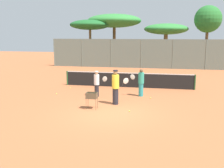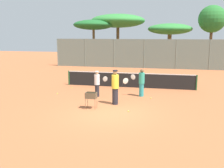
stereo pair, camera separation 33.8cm
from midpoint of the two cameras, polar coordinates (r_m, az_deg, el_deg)
ground_plane at (r=12.83m, az=0.19°, el=-6.46°), size 80.00×80.00×0.00m
tennis_net at (r=18.93m, az=4.33°, el=0.93°), size 9.39×0.10×1.07m
back_fence at (r=29.56m, az=7.36°, el=6.54°), size 20.78×0.08×3.23m
tree_0 at (r=35.35m, az=12.76°, el=11.51°), size 5.67×5.67×5.11m
tree_1 at (r=34.27m, az=21.24°, el=12.98°), size 3.23×3.23×7.15m
tree_2 at (r=34.02m, az=-3.75°, el=12.69°), size 5.08×5.08×5.55m
tree_3 at (r=35.54m, az=1.57°, el=13.54°), size 7.10×7.10×6.36m
player_white_outfit at (r=14.25m, az=1.41°, el=-0.60°), size 0.94×0.39×1.90m
player_red_cap at (r=16.09m, az=-2.63°, el=0.14°), size 0.88×0.33×1.58m
player_yellow_shirt at (r=16.23m, az=7.02°, el=0.34°), size 0.91×0.35×1.70m
ball_cart at (r=13.54m, az=-3.90°, el=-2.78°), size 0.56×0.41×0.86m
tennis_ball_0 at (r=17.21m, az=-11.26°, el=-2.04°), size 0.07×0.07×0.07m
tennis_ball_1 at (r=13.12m, az=4.34°, el=-5.94°), size 0.07×0.07×0.07m
tennis_ball_2 at (r=18.92m, az=-8.27°, el=-0.77°), size 0.07×0.07×0.07m
tennis_ball_3 at (r=15.89m, az=9.06°, el=-3.05°), size 0.07×0.07×0.07m
parked_car at (r=33.98m, az=-2.76°, el=5.57°), size 4.20×1.70×1.60m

